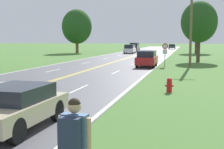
# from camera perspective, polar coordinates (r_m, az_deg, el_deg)

# --- Properties ---
(hitchhiker_person) EXTENTS (0.59, 0.44, 1.75)m
(hitchhiker_person) POSITION_cam_1_polar(r_m,az_deg,el_deg) (5.38, -7.00, -11.50)
(hitchhiker_person) COLOR navy
(hitchhiker_person) RESTS_ON ground
(fire_hydrant) EXTENTS (0.44, 0.28, 0.76)m
(fire_hydrant) POSITION_cam_1_polar(r_m,az_deg,el_deg) (16.33, 10.44, -1.90)
(fire_hydrant) COLOR red
(fire_hydrant) RESTS_ON ground
(traffic_sign) EXTENTS (0.60, 0.10, 2.34)m
(traffic_sign) POSITION_cam_1_polar(r_m,az_deg,el_deg) (31.38, 9.68, 4.60)
(traffic_sign) COLOR gray
(traffic_sign) RESTS_ON ground
(utility_pole_midground) EXTENTS (1.80, 0.24, 9.63)m
(utility_pole_midground) POSITION_cam_1_polar(r_m,az_deg,el_deg) (32.34, 14.30, 10.25)
(utility_pole_midground) COLOR brown
(utility_pole_midground) RESTS_ON ground
(tree_left_verge) EXTENTS (4.34, 4.34, 7.30)m
(tree_left_verge) POSITION_cam_1_polar(r_m,az_deg,el_deg) (39.51, 15.64, 9.22)
(tree_left_verge) COLOR #473828
(tree_left_verge) RESTS_ON ground
(tree_behind_sign) EXTENTS (5.58, 5.58, 8.73)m
(tree_behind_sign) POSITION_cam_1_polar(r_m,az_deg,el_deg) (63.24, 15.26, 8.75)
(tree_behind_sign) COLOR brown
(tree_behind_sign) RESTS_ON ground
(tree_mid_treeline) EXTENTS (5.89, 5.89, 8.60)m
(tree_mid_treeline) POSITION_cam_1_polar(r_m,az_deg,el_deg) (62.45, -6.45, 8.70)
(tree_mid_treeline) COLOR brown
(tree_mid_treeline) RESTS_ON ground
(car_champagne_sedan_approaching) EXTENTS (1.95, 3.99, 1.32)m
(car_champagne_sedan_approaching) POSITION_cam_1_polar(r_m,az_deg,el_deg) (9.99, -17.28, -5.50)
(car_champagne_sedan_approaching) COLOR black
(car_champagne_sedan_approaching) RESTS_ON ground
(car_red_hatchback_mid_near) EXTENTS (1.87, 4.26, 1.60)m
(car_red_hatchback_mid_near) POSITION_cam_1_polar(r_m,az_deg,el_deg) (31.04, 6.40, 2.97)
(car_red_hatchback_mid_near) COLOR black
(car_red_hatchback_mid_near) RESTS_ON ground
(car_white_suv_mid_far) EXTENTS (2.12, 4.88, 1.72)m
(car_white_suv_mid_far) POSITION_cam_1_polar(r_m,az_deg,el_deg) (60.57, 3.27, 4.74)
(car_white_suv_mid_far) COLOR black
(car_white_suv_mid_far) RESTS_ON ground
(car_black_van_receding) EXTENTS (1.85, 4.50, 1.97)m
(car_black_van_receding) POSITION_cam_1_polar(r_m,az_deg,el_deg) (67.88, 4.15, 5.00)
(car_black_van_receding) COLOR black
(car_black_van_receding) RESTS_ON ground
(car_dark_grey_hatchback_distant) EXTENTS (1.96, 3.76, 1.38)m
(car_dark_grey_hatchback_distant) POSITION_cam_1_polar(r_m,az_deg,el_deg) (87.96, 10.92, 5.07)
(car_dark_grey_hatchback_distant) COLOR black
(car_dark_grey_hatchback_distant) RESTS_ON ground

